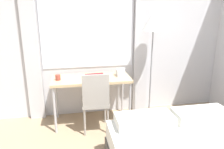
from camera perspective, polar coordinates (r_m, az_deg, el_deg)
name	(u,v)px	position (r m, az deg, el deg)	size (l,w,h in m)	color
wall_back_with_window	(110,36)	(3.73, -0.54, 9.91)	(4.92, 0.13, 2.70)	silver
desk	(91,81)	(3.46, -5.45, -1.79)	(1.22, 0.58, 0.76)	tan
desk_chair	(95,99)	(3.23, -4.35, -6.46)	(0.41, 0.41, 0.93)	gray
standing_lamp	(153,30)	(3.54, 10.71, 11.33)	(0.34, 0.34, 1.75)	#4C4C51
telephone	(120,73)	(3.51, 2.22, 0.52)	(0.14, 0.15, 0.12)	silver
book	(95,75)	(3.51, -4.52, -0.17)	(0.31, 0.18, 0.02)	maroon
mug	(58,77)	(3.38, -13.93, -0.74)	(0.08, 0.08, 0.09)	#993F33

